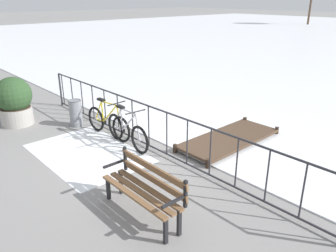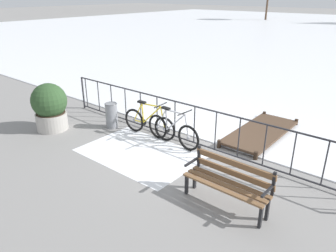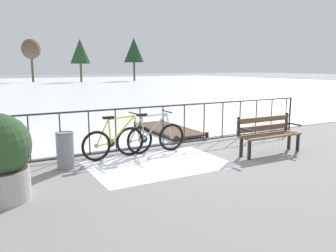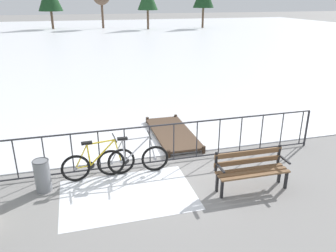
% 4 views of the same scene
% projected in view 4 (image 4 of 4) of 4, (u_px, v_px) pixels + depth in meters
% --- Properties ---
extents(ground_plane, '(160.00, 160.00, 0.00)m').
position_uv_depth(ground_plane, '(150.00, 165.00, 8.46)').
color(ground_plane, gray).
extents(frozen_pond, '(80.00, 56.00, 0.03)m').
position_uv_depth(frozen_pond, '(90.00, 38.00, 33.99)').
color(frozen_pond, white).
rests_on(frozen_pond, ground).
extents(snow_patch, '(2.84, 1.90, 0.01)m').
position_uv_depth(snow_patch, '(128.00, 195.00, 7.20)').
color(snow_patch, white).
rests_on(snow_patch, ground).
extents(railing_fence, '(9.06, 0.06, 1.07)m').
position_uv_depth(railing_fence, '(150.00, 145.00, 8.26)').
color(railing_fence, '#2D2D33').
rests_on(railing_fence, ground).
extents(bicycle_near_railing, '(1.71, 0.52, 0.97)m').
position_uv_depth(bicycle_near_railing, '(99.00, 163.00, 7.76)').
color(bicycle_near_railing, black).
rests_on(bicycle_near_railing, ground).
extents(bicycle_second, '(1.71, 0.52, 0.97)m').
position_uv_depth(bicycle_second, '(133.00, 159.00, 7.96)').
color(bicycle_second, black).
rests_on(bicycle_second, ground).
extents(park_bench, '(1.61, 0.50, 0.89)m').
position_uv_depth(park_bench, '(251.00, 167.00, 7.29)').
color(park_bench, brown).
rests_on(park_bench, ground).
extents(trash_bin, '(0.35, 0.35, 0.73)m').
position_uv_depth(trash_bin, '(42.00, 175.00, 7.23)').
color(trash_bin, gray).
rests_on(trash_bin, ground).
extents(wooden_dock, '(1.10, 2.77, 0.20)m').
position_uv_depth(wooden_dock, '(173.00, 133.00, 10.15)').
color(wooden_dock, '#4C3828').
rests_on(wooden_dock, ground).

